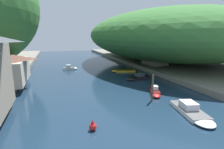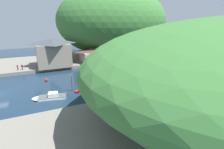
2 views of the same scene
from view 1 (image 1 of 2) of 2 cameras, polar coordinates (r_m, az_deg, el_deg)
name	(u,v)px [view 1 (image 1 of 2)]	position (r m, az deg, el deg)	size (l,w,h in m)	color
water_surface	(92,77)	(36.18, -6.49, -0.76)	(130.00, 130.00, 0.00)	#192D42
right_bank	(187,68)	(47.31, 23.22, 2.02)	(22.00, 120.00, 0.92)	slate
hillside_right	(165,35)	(56.31, 16.84, 12.11)	(43.61, 61.05, 14.85)	#387033
right_bank_cottage	(155,55)	(46.83, 13.83, 6.19)	(4.68, 6.66, 4.79)	gray
boat_red_skiff	(123,71)	(41.18, 3.51, 1.23)	(5.85, 3.27, 0.43)	gold
boat_white_cruiser	(192,112)	(20.93, 24.64, -10.99)	(3.41, 6.76, 1.17)	white
boat_far_right_bank	(155,92)	(26.23, 13.87, -5.46)	(3.10, 4.61, 1.11)	red
boat_moored_right	(137,77)	(34.34, 8.27, -0.97)	(5.47, 3.14, 1.06)	black
boat_navy_launch	(70,68)	(44.61, -13.42, 2.02)	(3.49, 1.64, 1.25)	white
mooring_post_middle	(152,88)	(23.02, 13.08, -4.24)	(0.25, 0.25, 3.54)	brown
channel_buoy_near	(93,126)	(16.36, -6.29, -16.44)	(0.68, 0.68, 1.02)	red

